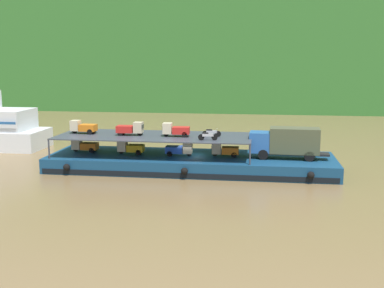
{
  "coord_description": "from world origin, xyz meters",
  "views": [
    {
      "loc": [
        6.76,
        -47.45,
        11.29
      ],
      "look_at": [
        0.13,
        0.0,
        2.7
      ],
      "focal_mm": 44.5,
      "sensor_mm": 36.0,
      "label": 1
    }
  ],
  "objects": [
    {
      "name": "motorcycle_upper_centre",
      "position": [
        2.13,
        -0.0,
        3.93
      ],
      "size": [
        1.9,
        0.55,
        0.87
      ],
      "color": "black",
      "rests_on": "cargo_rack"
    },
    {
      "name": "mini_truck_lower_aft",
      "position": [
        -6.36,
        -0.06,
        2.19
      ],
      "size": [
        2.75,
        1.22,
        1.38
      ],
      "color": "gold",
      "rests_on": "cargo_barge"
    },
    {
      "name": "mini_truck_upper_stern",
      "position": [
        -11.55,
        0.27,
        4.19
      ],
      "size": [
        2.79,
        1.28,
        1.38
      ],
      "color": "orange",
      "rests_on": "cargo_rack"
    },
    {
      "name": "motorcycle_upper_port",
      "position": [
        1.97,
        -2.18,
        3.93
      ],
      "size": [
        1.9,
        0.55,
        0.87
      ],
      "color": "black",
      "rests_on": "cargo_rack"
    },
    {
      "name": "cargo_rack",
      "position": [
        -3.8,
        0.0,
        3.44
      ],
      "size": [
        19.99,
        7.26,
        2.0
      ],
      "color": "#383D47",
      "rests_on": "cargo_barge"
    },
    {
      "name": "mini_truck_lower_fore",
      "position": [
        3.5,
        0.0,
        2.19
      ],
      "size": [
        2.76,
        1.24,
        1.38
      ],
      "color": "orange",
      "rests_on": "cargo_barge"
    },
    {
      "name": "covered_lorry",
      "position": [
        9.61,
        -0.16,
        3.19
      ],
      "size": [
        7.92,
        2.56,
        3.1
      ],
      "color": "#285BA3",
      "rests_on": "cargo_barge"
    },
    {
      "name": "mini_truck_upper_fore",
      "position": [
        -1.5,
        -0.32,
        4.19
      ],
      "size": [
        2.79,
        1.29,
        1.38
      ],
      "color": "red",
      "rests_on": "cargo_rack"
    },
    {
      "name": "hillside_far_bank",
      "position": [
        0.0,
        65.04,
        20.69
      ],
      "size": [
        137.93,
        29.69,
        36.74
      ],
      "color": "#33702D",
      "rests_on": "ground"
    },
    {
      "name": "cargo_barge",
      "position": [
        0.0,
        -0.02,
        0.75
      ],
      "size": [
        29.19,
        8.6,
        1.5
      ],
      "color": "navy",
      "rests_on": "ground"
    },
    {
      "name": "mini_truck_lower_mid",
      "position": [
        -1.11,
        -0.29,
        2.19
      ],
      "size": [
        2.77,
        1.25,
        1.38
      ],
      "color": "#1E47B7",
      "rests_on": "cargo_barge"
    },
    {
      "name": "mini_truck_lower_stern",
      "position": [
        -11.51,
        0.36,
        2.19
      ],
      "size": [
        2.75,
        1.21,
        1.38
      ],
      "color": "orange",
      "rests_on": "cargo_barge"
    },
    {
      "name": "ground_plane",
      "position": [
        0.0,
        0.0,
        0.0
      ],
      "size": [
        400.0,
        400.0,
        0.0
      ],
      "primitive_type": "plane",
      "color": "brown"
    },
    {
      "name": "mini_truck_upper_mid",
      "position": [
        -6.27,
        -0.17,
        4.19
      ],
      "size": [
        2.74,
        1.2,
        1.38
      ],
      "color": "red",
      "rests_on": "cargo_rack"
    }
  ]
}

